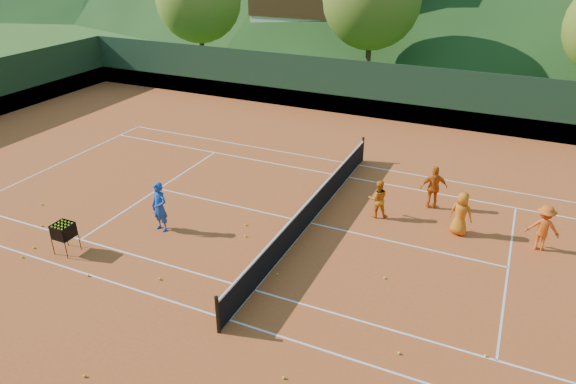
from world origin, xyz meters
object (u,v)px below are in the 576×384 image
at_px(student_b, 434,187).
at_px(student_c, 461,214).
at_px(student_a, 378,199).
at_px(student_d, 543,228).
at_px(ball_hopper, 64,231).
at_px(tennis_net, 310,210).
at_px(coach, 160,207).

relative_size(student_b, student_c, 1.08).
relative_size(student_a, student_d, 0.90).
height_order(student_c, ball_hopper, student_c).
bearing_deg(student_a, student_d, 156.67).
bearing_deg(student_a, tennis_net, 11.51).
xyz_separation_m(student_c, tennis_net, (-4.73, -1.40, -0.25)).
distance_m(coach, student_c, 9.89).
distance_m(student_a, student_b, 2.21).
xyz_separation_m(student_a, ball_hopper, (-8.17, -6.24, 0.06)).
relative_size(student_d, tennis_net, 0.13).
xyz_separation_m(student_a, student_c, (2.78, -0.01, 0.06)).
height_order(student_c, tennis_net, student_c).
height_order(student_a, student_b, student_b).
bearing_deg(tennis_net, student_a, 35.86).
relative_size(coach, student_c, 1.15).
bearing_deg(student_d, student_c, 0.52).
relative_size(coach, student_a, 1.25).
height_order(coach, student_b, coach).
distance_m(student_c, ball_hopper, 12.59).
relative_size(student_c, student_d, 0.98).
bearing_deg(student_d, tennis_net, 9.89).
relative_size(student_a, tennis_net, 0.11).
bearing_deg(coach, student_d, 29.35).
relative_size(student_a, student_c, 0.92).
bearing_deg(student_d, student_a, -0.94).
bearing_deg(student_d, coach, 17.10).
xyz_separation_m(coach, ball_hopper, (-1.85, -2.34, -0.12)).
xyz_separation_m(coach, student_d, (11.54, 3.99, -0.10)).
xyz_separation_m(coach, student_b, (7.95, 5.38, -0.05)).
height_order(coach, ball_hopper, coach).
bearing_deg(student_d, ball_hopper, 23.34).
height_order(student_d, ball_hopper, student_d).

